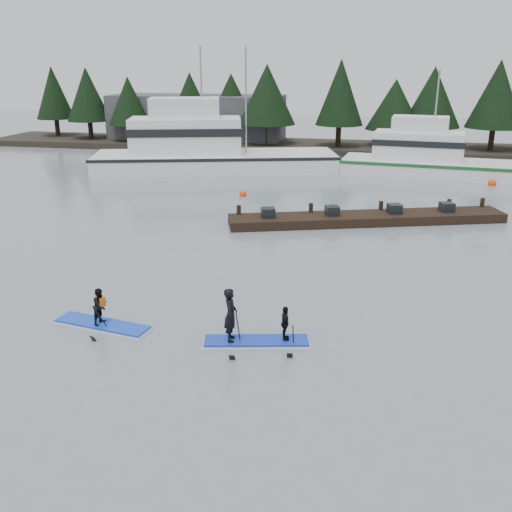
% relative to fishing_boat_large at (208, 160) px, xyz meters
% --- Properties ---
extents(ground, '(160.00, 160.00, 0.00)m').
position_rel_fishing_boat_large_xyz_m(ground, '(8.64, -29.21, -0.82)').
color(ground, gray).
rests_on(ground, ground).
extents(far_shore, '(70.00, 8.00, 0.60)m').
position_rel_fishing_boat_large_xyz_m(far_shore, '(8.64, 12.79, -0.52)').
color(far_shore, '#2D281E').
rests_on(far_shore, ground).
extents(treeline, '(60.00, 4.00, 8.00)m').
position_rel_fishing_boat_large_xyz_m(treeline, '(8.64, 12.79, -0.82)').
color(treeline, black).
rests_on(treeline, ground).
extents(waterfront_building, '(18.00, 6.00, 5.00)m').
position_rel_fishing_boat_large_xyz_m(waterfront_building, '(-5.36, 14.79, 1.68)').
color(waterfront_building, '#4C4C51').
rests_on(waterfront_building, ground).
extents(fishing_boat_large, '(19.87, 10.19, 10.64)m').
position_rel_fishing_boat_large_xyz_m(fishing_boat_large, '(0.00, 0.00, 0.00)').
color(fishing_boat_large, white).
rests_on(fishing_boat_large, ground).
extents(fishing_boat_medium, '(15.13, 5.81, 8.75)m').
position_rel_fishing_boat_large_xyz_m(fishing_boat_medium, '(17.69, 1.46, -0.20)').
color(fishing_boat_medium, white).
rests_on(fishing_boat_medium, ground).
extents(floating_dock, '(15.03, 6.69, 0.51)m').
position_rel_fishing_boat_large_xyz_m(floating_dock, '(12.89, -13.39, -0.57)').
color(floating_dock, black).
rests_on(floating_dock, ground).
extents(buoy_c, '(0.56, 0.56, 0.56)m').
position_rel_fishing_boat_large_xyz_m(buoy_c, '(21.45, -1.55, -0.82)').
color(buoy_c, '#FF3F0C').
rests_on(buoy_c, ground).
extents(buoy_b, '(0.49, 0.49, 0.49)m').
position_rel_fishing_boat_large_xyz_m(buoy_b, '(4.76, -8.38, -0.82)').
color(buoy_b, '#FF3F0C').
rests_on(buoy_b, ground).
extents(paddleboard_solo, '(3.40, 1.37, 1.83)m').
position_rel_fishing_boat_large_xyz_m(paddleboard_solo, '(4.39, -28.20, -0.40)').
color(paddleboard_solo, blue).
rests_on(paddleboard_solo, ground).
extents(paddleboard_duo, '(3.38, 1.54, 2.36)m').
position_rel_fishing_boat_large_xyz_m(paddleboard_duo, '(9.51, -28.38, -0.19)').
color(paddleboard_duo, '#1432C2').
rests_on(paddleboard_duo, ground).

